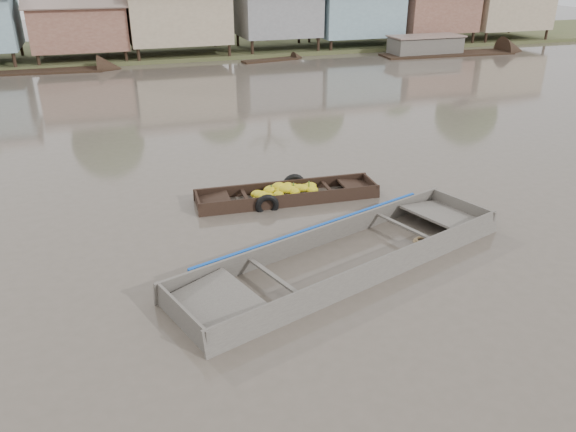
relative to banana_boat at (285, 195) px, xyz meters
name	(u,v)px	position (x,y,z in m)	size (l,w,h in m)	color
ground	(266,265)	(-1.56, -3.43, -0.13)	(120.00, 120.00, 0.00)	#51493E
riverbank	(179,7)	(1.46, 28.44, 2.94)	(120.00, 12.47, 10.22)	#384723
banana_boat	(285,195)	(0.00, 0.00, 0.00)	(5.26, 1.54, 0.73)	black
viewer_boat	(345,260)	(0.17, -3.92, -0.05)	(8.57, 4.67, 0.67)	#49433E
distant_boats	(348,59)	(11.10, 20.62, 0.06)	(48.31, 16.47, 1.38)	black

